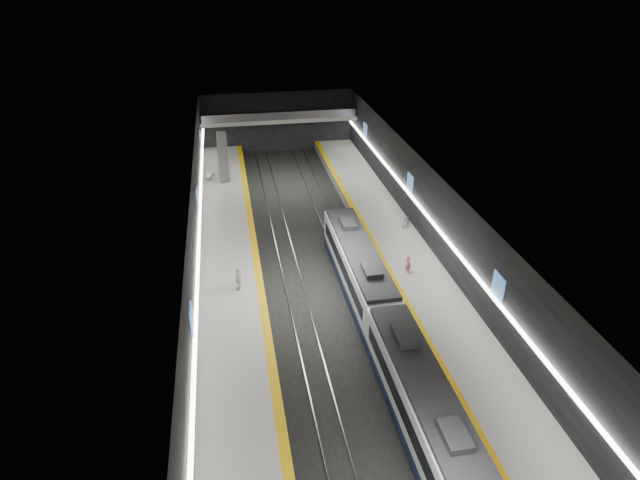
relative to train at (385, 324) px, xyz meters
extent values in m
plane|color=black|center=(-2.50, 7.38, -2.20)|extent=(70.00, 70.00, 0.00)
cube|color=beige|center=(-2.50, 7.38, 5.80)|extent=(20.00, 70.00, 0.04)
cube|color=black|center=(-12.50, 7.38, 1.80)|extent=(0.04, 70.00, 8.00)
cube|color=black|center=(7.50, 7.38, 1.80)|extent=(0.04, 70.00, 8.00)
cube|color=black|center=(-2.50, 42.38, 1.80)|extent=(20.00, 0.04, 8.00)
cube|color=slate|center=(-10.00, 7.38, -1.70)|extent=(5.00, 70.00, 1.00)
cube|color=#A9A9A4|center=(-10.00, 7.38, -1.19)|extent=(5.00, 70.00, 0.02)
cube|color=yellow|center=(-7.80, 7.38, -1.18)|extent=(0.60, 70.00, 0.02)
cube|color=slate|center=(5.00, 7.38, -1.70)|extent=(5.00, 70.00, 1.00)
cube|color=#A9A9A4|center=(5.00, 7.38, -1.19)|extent=(5.00, 70.00, 0.02)
cube|color=yellow|center=(2.80, 7.38, -1.18)|extent=(0.60, 70.00, 0.02)
cube|color=gray|center=(-5.72, 7.38, -2.14)|extent=(0.08, 70.00, 0.12)
cube|color=gray|center=(-4.28, 7.38, -2.14)|extent=(0.08, 70.00, 0.12)
cube|color=gray|center=(-0.72, 7.38, -2.14)|extent=(0.08, 70.00, 0.12)
cube|color=gray|center=(0.72, 7.38, -2.14)|extent=(0.08, 70.00, 0.12)
cube|color=#0F1837|center=(0.00, -7.50, -1.45)|extent=(2.65, 15.00, 0.80)
cube|color=white|center=(0.00, -7.50, 0.20)|extent=(2.65, 15.00, 2.50)
cube|color=black|center=(0.00, -7.50, 1.60)|extent=(2.44, 14.25, 0.30)
cube|color=black|center=(0.00, -7.50, 0.25)|extent=(2.69, 13.20, 1.00)
cube|color=#0F1837|center=(0.00, 7.50, -1.45)|extent=(2.65, 15.00, 0.80)
cube|color=white|center=(0.00, 7.50, 0.20)|extent=(2.65, 15.00, 2.50)
cube|color=black|center=(0.00, 7.50, 1.60)|extent=(2.44, 14.25, 0.30)
cube|color=black|center=(0.00, 7.50, 0.25)|extent=(2.69, 13.20, 1.00)
cube|color=black|center=(0.00, -0.02, 0.15)|extent=(1.85, 0.05, 1.20)
cube|color=#4580CF|center=(-12.42, -0.62, 2.30)|extent=(0.10, 1.50, 2.20)
cube|color=#4580CF|center=(-12.42, 17.38, 2.30)|extent=(0.10, 1.50, 2.20)
cube|color=#4580CF|center=(-12.42, 34.38, 2.30)|extent=(0.10, 1.50, 2.20)
cube|color=#4580CF|center=(7.42, -0.62, 2.30)|extent=(0.10, 1.50, 2.20)
cube|color=#4580CF|center=(7.42, 17.38, 2.30)|extent=(0.10, 1.50, 2.20)
cube|color=#4580CF|center=(7.42, 34.38, 2.30)|extent=(0.10, 1.50, 2.20)
cube|color=white|center=(-12.30, 7.38, 1.60)|extent=(0.25, 68.60, 0.12)
cube|color=white|center=(7.30, 7.38, 1.60)|extent=(0.25, 68.60, 0.12)
cube|color=gray|center=(-2.50, 40.38, 2.80)|extent=(20.00, 3.00, 0.50)
cube|color=#47474C|center=(-2.50, 38.93, 3.55)|extent=(19.60, 0.08, 1.00)
cube|color=#99999E|center=(-10.00, 33.38, 0.70)|extent=(1.20, 7.50, 3.92)
cube|color=#99999E|center=(-11.66, 31.47, -0.97)|extent=(0.86, 1.88, 0.44)
cube|color=#99999E|center=(6.82, 16.03, -0.99)|extent=(1.12, 1.76, 0.42)
imported|color=#B54353|center=(4.21, 7.63, -0.40)|extent=(0.59, 0.68, 1.59)
imported|color=beige|center=(-9.44, 7.72, -0.24)|extent=(0.79, 1.21, 1.91)
camera|label=1|loc=(-9.43, -27.52, 22.15)|focal=30.00mm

